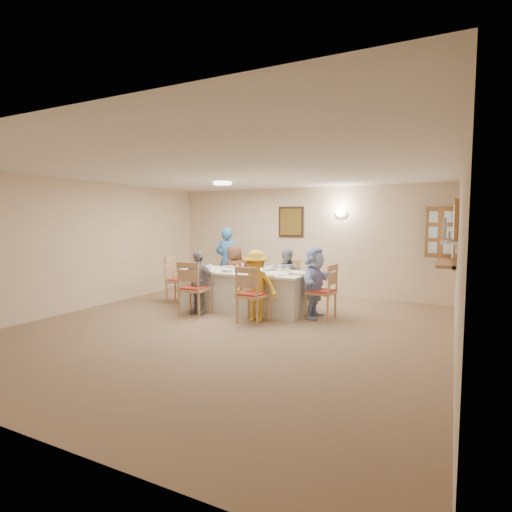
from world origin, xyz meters
The scene contains 49 objects.
ground centered at (0.00, 0.00, 0.00)m, with size 7.00×7.00×0.00m, color #7B694F.
room_walls centered at (0.00, 0.00, 1.51)m, with size 7.00×7.00×7.00m.
wall_picture centered at (-0.30, 3.46, 1.70)m, with size 0.62×0.05×0.72m.
wall_sconce centered at (0.90, 3.44, 1.90)m, with size 0.26×0.09×0.18m, color white.
ceiling_light centered at (-1.00, 1.50, 2.47)m, with size 0.36×0.36×0.05m, color white.
serving_hatch centered at (3.21, 2.40, 1.50)m, with size 0.06×1.50×1.15m, color brown.
hatch_sill centered at (3.09, 2.40, 0.97)m, with size 0.30×1.50×0.05m, color brown.
shutter_door centered at (2.95, 3.16, 1.50)m, with size 0.55×0.04×1.00m, color brown.
fan_shelf centered at (3.13, 1.05, 1.40)m, with size 0.22×0.36×0.03m, color white.
desk_fan centered at (3.10, 1.05, 1.55)m, with size 0.30×0.30×0.28m, color #A5A5A8, non-canonical shape.
dining_table centered at (-0.42, 1.32, 0.38)m, with size 2.53×1.07×0.76m, color silver.
chair_back_left centered at (-1.02, 2.12, 0.45)m, with size 0.43×0.43×0.90m, color tan, non-canonical shape.
chair_back_right centered at (0.18, 2.12, 0.46)m, with size 0.44×0.44×0.91m, color tan, non-canonical shape.
chair_front_left centered at (-1.02, 0.52, 0.50)m, with size 0.48×0.48×1.00m, color tan, non-canonical shape.
chair_front_right centered at (0.18, 0.52, 0.49)m, with size 0.47×0.47×0.97m, color tan, non-canonical shape.
chair_left_end centered at (-1.97, 1.32, 0.49)m, with size 0.47×0.47×0.98m, color tan, non-canonical shape.
chair_right_end centered at (1.13, 1.32, 0.49)m, with size 0.47×0.47×0.98m, color tan, non-canonical shape.
diner_back_left centered at (-1.02, 2.00, 0.60)m, with size 0.63×0.44×1.21m, color brown.
diner_back_right centered at (0.18, 2.00, 0.59)m, with size 0.62×0.51×1.17m, color #97A2AF.
diner_front_left centered at (-1.02, 0.64, 0.59)m, with size 0.70×0.31×1.18m, color gray.
diner_front_right centered at (0.18, 0.64, 0.61)m, with size 0.82×0.52×1.22m, color yellow.
diner_right_end centered at (1.00, 1.32, 0.63)m, with size 0.41×1.19×1.27m, color #AFC2FA.
caregiver centered at (-1.47, 2.47, 0.79)m, with size 0.63×0.46×1.58m, color #2F6CAD.
placemat_fl centered at (-1.02, 0.90, 0.76)m, with size 0.33×0.25×0.01m, color #472B19.
plate_fl centered at (-1.02, 0.90, 0.77)m, with size 0.23×0.23×0.01m, color white.
napkin_fl centered at (-0.84, 0.85, 0.77)m, with size 0.13×0.13×0.01m, color yellow.
placemat_fr centered at (0.18, 0.90, 0.76)m, with size 0.35×0.26×0.01m, color #472B19.
plate_fr centered at (0.18, 0.90, 0.77)m, with size 0.24×0.24×0.01m, color white.
napkin_fr centered at (0.36, 0.85, 0.77)m, with size 0.13×0.13×0.01m, color yellow.
placemat_bl centered at (-1.02, 1.74, 0.76)m, with size 0.34×0.25×0.01m, color #472B19.
plate_bl centered at (-1.02, 1.74, 0.77)m, with size 0.24×0.24×0.02m, color white.
napkin_bl centered at (-0.84, 1.69, 0.77)m, with size 0.14×0.14×0.01m, color yellow.
placemat_br centered at (0.18, 1.74, 0.76)m, with size 0.34×0.25×0.01m, color #472B19.
plate_br centered at (0.18, 1.74, 0.77)m, with size 0.23×0.23×0.01m, color white.
napkin_br centered at (0.36, 1.69, 0.77)m, with size 0.14×0.14×0.01m, color yellow.
placemat_le centered at (-1.52, 1.32, 0.76)m, with size 0.38×0.28×0.01m, color #472B19.
plate_le centered at (-1.52, 1.32, 0.77)m, with size 0.23×0.23×0.01m, color white.
napkin_le centered at (-1.34, 1.27, 0.77)m, with size 0.13×0.13×0.01m, color yellow.
placemat_re centered at (0.70, 1.32, 0.76)m, with size 0.34×0.25×0.01m, color #472B19.
plate_re centered at (0.70, 1.32, 0.77)m, with size 0.22×0.22×0.01m, color white.
napkin_re centered at (0.88, 1.27, 0.77)m, with size 0.14×0.14×0.01m, color yellow.
teacup_a centered at (-1.18, 1.02, 0.81)m, with size 0.12×0.12×0.09m, color white.
teacup_b centered at (-0.05, 1.84, 0.80)m, with size 0.10×0.10×0.09m, color white.
bowl_a centered at (-0.63, 1.05, 0.79)m, with size 0.24×0.24×0.06m, color white.
bowl_b centered at (-0.04, 1.58, 0.79)m, with size 0.27×0.27×0.07m, color white.
condiment_ketchup centered at (-0.51, 1.32, 0.87)m, with size 0.09×0.09×0.21m, color #A8320E.
condiment_brown centered at (-0.41, 1.34, 0.86)m, with size 0.11×0.11×0.20m, color #451C12.
condiment_malt centered at (-0.28, 1.27, 0.83)m, with size 0.12×0.12×0.14m, color #451C12.
drinking_glass centered at (-0.57, 1.37, 0.82)m, with size 0.06×0.06×0.10m, color silver.
Camera 1 is at (3.20, -5.42, 1.72)m, focal length 28.00 mm.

